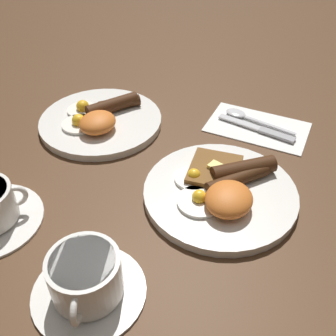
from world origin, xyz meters
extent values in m
plane|color=#4C301C|center=(0.00, 0.00, 0.00)|extent=(3.00, 3.00, 0.00)
cylinder|color=silver|center=(0.00, 0.00, 0.01)|extent=(0.25, 0.25, 0.01)
cylinder|color=white|center=(-0.04, 0.02, 0.02)|extent=(0.07, 0.07, 0.01)
sphere|color=yellow|center=(-0.04, 0.02, 0.03)|extent=(0.02, 0.02, 0.02)
cylinder|color=white|center=(0.00, 0.05, 0.02)|extent=(0.06, 0.06, 0.01)
sphere|color=yellow|center=(0.00, 0.05, 0.03)|extent=(0.02, 0.02, 0.02)
ellipsoid|color=orange|center=(-0.03, -0.03, 0.03)|extent=(0.08, 0.07, 0.04)
cylinder|color=#3D210F|center=(0.05, -0.02, 0.03)|extent=(0.10, 0.10, 0.03)
cylinder|color=#3A1F0E|center=(0.03, -0.02, 0.03)|extent=(0.11, 0.08, 0.02)
cube|color=brown|center=(0.03, 0.03, 0.02)|extent=(0.11, 0.10, 0.01)
cube|color=#F4E072|center=(0.03, 0.03, 0.03)|extent=(0.02, 0.02, 0.01)
cylinder|color=silver|center=(0.08, 0.30, 0.01)|extent=(0.25, 0.25, 0.01)
cylinder|color=white|center=(0.03, 0.32, 0.02)|extent=(0.07, 0.07, 0.01)
sphere|color=yellow|center=(0.03, 0.32, 0.03)|extent=(0.03, 0.03, 0.03)
cylinder|color=white|center=(0.08, 0.35, 0.02)|extent=(0.06, 0.06, 0.01)
sphere|color=yellow|center=(0.08, 0.35, 0.03)|extent=(0.03, 0.03, 0.03)
ellipsoid|color=orange|center=(0.04, 0.28, 0.03)|extent=(0.08, 0.07, 0.03)
cylinder|color=#3C200F|center=(0.13, 0.29, 0.03)|extent=(0.08, 0.07, 0.02)
cylinder|color=#3E210F|center=(0.11, 0.30, 0.03)|extent=(0.11, 0.08, 0.03)
cylinder|color=silver|center=(-0.25, 0.08, 0.00)|extent=(0.15, 0.15, 0.01)
cylinder|color=silver|center=(-0.25, 0.08, 0.04)|extent=(0.09, 0.09, 0.06)
cylinder|color=#9E7047|center=(-0.25, 0.08, 0.07)|extent=(0.08, 0.08, 0.00)
torus|color=silver|center=(-0.29, 0.05, 0.04)|extent=(0.04, 0.03, 0.04)
torus|color=silver|center=(-0.19, 0.26, 0.04)|extent=(0.03, 0.03, 0.04)
cube|color=white|center=(0.23, 0.01, 0.00)|extent=(0.14, 0.21, 0.01)
cube|color=silver|center=(0.22, 0.05, 0.01)|extent=(0.02, 0.09, 0.00)
cube|color=#9E9EA3|center=(0.21, -0.03, 0.01)|extent=(0.02, 0.07, 0.01)
ellipsoid|color=silver|center=(0.24, 0.07, 0.01)|extent=(0.03, 0.05, 0.01)
cube|color=silver|center=(0.24, -0.01, 0.01)|extent=(0.02, 0.11, 0.00)
camera|label=1|loc=(-0.45, -0.16, 0.46)|focal=42.00mm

